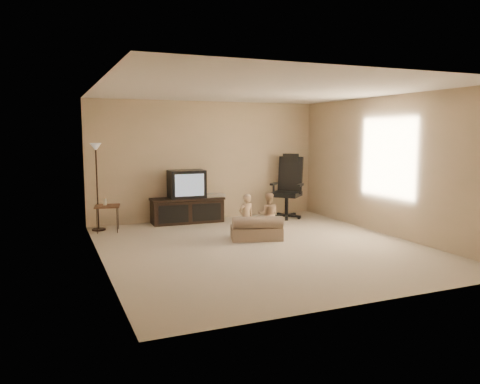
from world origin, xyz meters
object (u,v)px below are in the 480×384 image
at_px(side_table, 107,206).
at_px(child_sofa, 257,230).
at_px(office_chair, 288,195).
at_px(floor_lamp, 96,167).
at_px(toddler_right, 268,214).
at_px(tv_stand, 187,201).
at_px(toddler_left, 246,217).

height_order(side_table, child_sofa, side_table).
xyz_separation_m(office_chair, child_sofa, (-1.52, -1.68, -0.33)).
xyz_separation_m(floor_lamp, toddler_right, (2.75, -1.71, -0.81)).
relative_size(office_chair, toddler_right, 1.77).
xyz_separation_m(side_table, toddler_right, (2.60, -1.52, -0.09)).
bearing_deg(child_sofa, tv_stand, 125.10).
relative_size(tv_stand, office_chair, 1.10).
distance_m(tv_stand, office_chair, 2.20).
xyz_separation_m(floor_lamp, child_sofa, (2.44, -1.89, -1.03)).
bearing_deg(floor_lamp, child_sofa, -37.78).
bearing_deg(toddler_left, toddler_right, 179.59).
xyz_separation_m(child_sofa, toddler_right, (0.31, 0.19, 0.22)).
bearing_deg(child_sofa, toddler_left, 168.65).
distance_m(side_table, child_sofa, 2.88).
bearing_deg(tv_stand, child_sofa, -69.91).
relative_size(office_chair, side_table, 2.08).
xyz_separation_m(side_table, child_sofa, (2.29, -1.71, -0.31)).
relative_size(tv_stand, toddler_right, 1.95).
height_order(office_chair, toddler_right, office_chair).
relative_size(toddler_left, toddler_right, 1.01).
bearing_deg(child_sofa, office_chair, 64.85).
bearing_deg(toddler_right, office_chair, -107.63).
distance_m(tv_stand, toddler_right, 2.06).
height_order(office_chair, floor_lamp, floor_lamp).
height_order(toddler_left, toddler_right, toddler_left).
xyz_separation_m(tv_stand, toddler_right, (0.97, -1.82, -0.06)).
bearing_deg(tv_stand, toddler_right, -60.07).
relative_size(side_table, toddler_left, 0.85).
bearing_deg(child_sofa, toddler_right, 47.91).
distance_m(side_table, floor_lamp, 0.76).
bearing_deg(office_chair, floor_lamp, -137.19).
bearing_deg(floor_lamp, toddler_left, -38.38).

